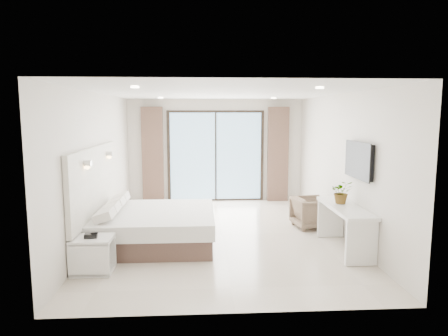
{
  "coord_description": "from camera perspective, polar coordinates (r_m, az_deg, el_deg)",
  "views": [
    {
      "loc": [
        -0.4,
        -7.48,
        2.31
      ],
      "look_at": [
        0.06,
        0.4,
        1.24
      ],
      "focal_mm": 32.0,
      "sensor_mm": 36.0,
      "label": 1
    }
  ],
  "objects": [
    {
      "name": "bed",
      "position": [
        7.34,
        -10.02,
        -8.24
      ],
      "size": [
        2.11,
        2.01,
        0.73
      ],
      "color": "brown",
      "rests_on": "ground"
    },
    {
      "name": "phone",
      "position": [
        6.19,
        -18.47,
        -9.14
      ],
      "size": [
        0.19,
        0.16,
        0.06
      ],
      "primitive_type": "cube",
      "rotation": [
        0.0,
        0.0,
        0.11
      ],
      "color": "black",
      "rests_on": "nightstand"
    },
    {
      "name": "room_shell",
      "position": [
        8.19,
        -1.96,
        2.59
      ],
      "size": [
        4.62,
        6.22,
        2.72
      ],
      "color": "silver",
      "rests_on": "ground"
    },
    {
      "name": "armchair",
      "position": [
        8.41,
        12.32,
        -6.0
      ],
      "size": [
        0.73,
        0.76,
        0.69
      ],
      "primitive_type": "imported",
      "rotation": [
        0.0,
        0.0,
        1.73
      ],
      "color": "#7E6B52",
      "rests_on": "ground"
    },
    {
      "name": "plant",
      "position": [
        7.22,
        16.46,
        -3.66
      ],
      "size": [
        0.43,
        0.46,
        0.32
      ],
      "primitive_type": "imported",
      "rotation": [
        0.0,
        0.0,
        -0.17
      ],
      "color": "#33662D",
      "rests_on": "console_desk"
    },
    {
      "name": "nightstand",
      "position": [
        6.28,
        -18.24,
        -11.71
      ],
      "size": [
        0.58,
        0.47,
        0.52
      ],
      "rotation": [
        0.0,
        0.0,
        -0.0
      ],
      "color": "white",
      "rests_on": "ground"
    },
    {
      "name": "console_desk",
      "position": [
        7.12,
        16.88,
        -6.83
      ],
      "size": [
        0.51,
        1.62,
        0.77
      ],
      "color": "white",
      "rests_on": "ground"
    },
    {
      "name": "ground",
      "position": [
        7.84,
        -0.31,
        -9.45
      ],
      "size": [
        6.2,
        6.2,
        0.0
      ],
      "primitive_type": "plane",
      "color": "beige",
      "rests_on": "ground"
    }
  ]
}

